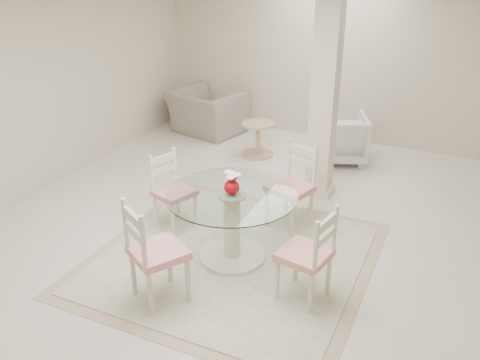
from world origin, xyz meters
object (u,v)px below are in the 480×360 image
at_px(armchair_white, 339,137).
at_px(side_table, 258,140).
at_px(column, 325,96).
at_px(dining_chair_west, 171,185).
at_px(red_vase, 232,183).
at_px(recliner_taupe, 207,112).
at_px(dining_table, 232,227).
at_px(dining_chair_east, 312,249).
at_px(dining_chair_south, 150,246).
at_px(dining_chair_north, 294,180).

bearing_deg(armchair_white, side_table, -6.89).
height_order(column, armchair_white, column).
relative_size(column, dining_chair_west, 2.66).
xyz_separation_m(red_vase, recliner_taupe, (-2.15, 3.46, -0.52)).
bearing_deg(dining_table, side_table, 107.74).
relative_size(dining_chair_east, dining_chair_west, 1.06).
bearing_deg(recliner_taupe, dining_chair_south, 125.54).
bearing_deg(recliner_taupe, column, 162.34).
bearing_deg(dining_chair_south, column, -72.92).
distance_m(column, recliner_taupe, 3.10).
distance_m(column, side_table, 1.91).
distance_m(dining_table, side_table, 2.98).
bearing_deg(red_vase, dining_chair_west, 160.35).
xyz_separation_m(dining_table, armchair_white, (0.30, 3.18, -0.02)).
bearing_deg(armchair_white, dining_chair_north, 68.10).
height_order(dining_chair_north, dining_chair_south, dining_chair_south).
distance_m(dining_chair_east, armchair_white, 3.58).
xyz_separation_m(column, recliner_taupe, (-2.52, 1.52, -0.97)).
bearing_deg(dining_chair_north, armchair_white, 108.80).
relative_size(red_vase, dining_chair_west, 0.24).
bearing_deg(dining_chair_north, dining_chair_south, -92.13).
bearing_deg(dining_table, red_vase, -18.43).
distance_m(dining_chair_south, armchair_white, 4.20).
height_order(dining_chair_north, recliner_taupe, dining_chair_north).
relative_size(dining_chair_east, dining_chair_north, 0.96).
bearing_deg(dining_chair_west, dining_table, -89.12).
bearing_deg(side_table, dining_chair_south, -81.76).
distance_m(dining_table, armchair_white, 3.20).
bearing_deg(dining_table, column, 79.27).
xyz_separation_m(dining_table, side_table, (-0.91, 2.84, -0.15)).
distance_m(dining_chair_west, armchair_white, 3.11).
distance_m(red_vase, dining_chair_east, 1.07).
xyz_separation_m(column, armchair_white, (-0.07, 1.24, -0.98)).
height_order(column, red_vase, column).
height_order(dining_table, dining_chair_east, dining_chair_east).
height_order(red_vase, recliner_taupe, red_vase).
distance_m(dining_chair_north, dining_chair_south, 2.05).
bearing_deg(side_table, armchair_white, 16.01).
distance_m(dining_table, dining_chair_north, 1.04).
height_order(dining_chair_west, dining_chair_south, dining_chair_south).
distance_m(column, dining_chair_north, 1.24).
distance_m(column, dining_chair_south, 3.08).
relative_size(column, recliner_taupe, 2.30).
bearing_deg(recliner_taupe, dining_table, 135.31).
xyz_separation_m(dining_table, red_vase, (0.00, -0.00, 0.50)).
relative_size(dining_table, dining_chair_west, 1.33).
height_order(dining_table, armchair_white, dining_table).
xyz_separation_m(dining_table, dining_chair_west, (-0.96, 0.34, 0.14)).
distance_m(dining_chair_east, dining_chair_north, 1.44).
relative_size(recliner_taupe, side_table, 2.17).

